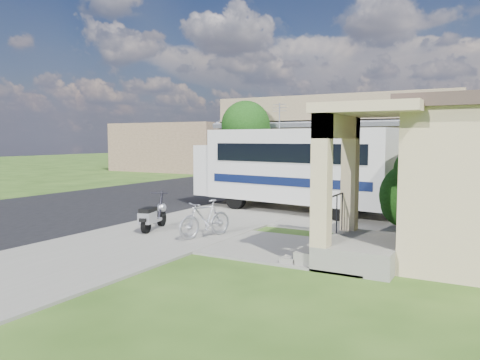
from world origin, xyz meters
The scene contains 18 objects.
ground centered at (0.00, 0.00, 0.00)m, with size 120.00×120.00×0.00m, color #234011.
street_slab centered at (-7.50, 10.00, 0.01)m, with size 9.00×80.00×0.02m, color black.
sidewalk_slab centered at (-1.00, 10.00, 0.03)m, with size 4.00×80.00×0.06m, color slate.
driveway_slab centered at (1.50, 4.50, 0.03)m, with size 7.00×6.00×0.05m, color slate.
walk_slab centered at (3.00, -1.00, 0.03)m, with size 4.00×3.00×0.05m, color slate.
warehouse centered at (0.00, 13.97, 1.99)m, with size 12.50×8.40×5.04m.
distant_bldg_far centered at (-17.00, 22.00, 2.00)m, with size 10.00×8.00×4.00m, color brown.
distant_bldg_near centered at (-15.00, 34.00, 1.60)m, with size 8.00×7.00×3.20m, color brown.
street_tree_a centered at (-3.70, 9.05, 3.25)m, with size 2.44×2.40×4.58m.
street_tree_b centered at (-3.70, 19.05, 3.39)m, with size 2.44×2.40×4.73m.
street_tree_c centered at (-3.70, 28.05, 3.10)m, with size 2.44×2.40×4.42m.
motorhome centered at (0.60, 4.73, 1.71)m, with size 8.03×3.41×3.99m.
shrub centered at (5.28, 1.90, 1.25)m, with size 1.99×1.90×2.44m.
scooter centered at (-1.48, -0.94, 0.48)m, with size 0.76×1.59×1.06m.
bicycle centered at (0.37, -0.99, 0.50)m, with size 0.47×1.67×1.00m, color #A8A9B0.
pickup_truck centered at (-6.26, 13.08, 0.75)m, with size 2.47×5.36×1.49m, color white.
van centered at (-6.52, 19.84, 0.94)m, with size 2.63×6.47×1.88m, color white.
garden_hose centered at (3.66, -0.12, 0.09)m, with size 0.42×0.42×0.19m, color #136023.
Camera 1 is at (7.21, -11.35, 2.69)m, focal length 35.00 mm.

